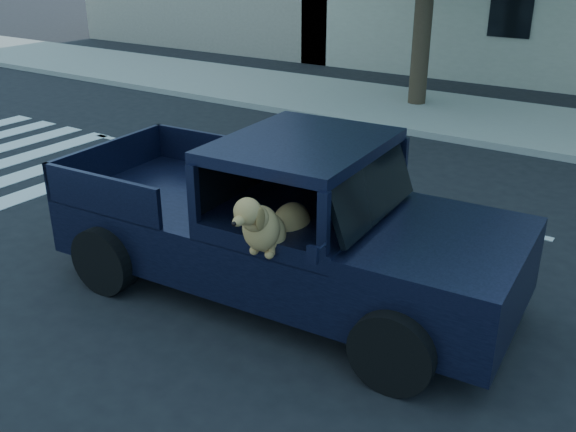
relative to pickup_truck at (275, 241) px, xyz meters
The scene contains 3 objects.
ground 1.82m from the pickup_truck, ahead, with size 120.00×120.00×0.00m, color black.
crosswalk 7.72m from the pickup_truck, 168.97° to the left, with size 5.50×4.00×0.01m, color silver, non-canonical shape.
pickup_truck is the anchor object (origin of this frame).
Camera 1 is at (2.26, -5.59, 3.94)m, focal length 40.00 mm.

